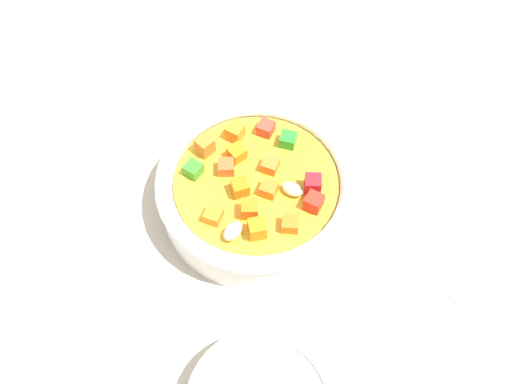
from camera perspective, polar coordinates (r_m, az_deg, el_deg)
ground_plane at (r=62.53cm, az=0.00°, el=-1.63°), size 140.00×140.00×2.00cm
soup_bowl_main at (r=59.21cm, az=-0.00°, el=0.25°), size 19.92×19.92×6.17cm
spoon at (r=61.93cm, az=13.84°, el=-2.78°), size 18.44×13.91×0.87cm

